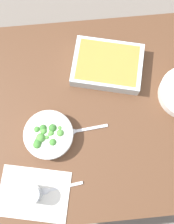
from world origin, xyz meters
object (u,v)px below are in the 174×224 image
object	(u,v)px
broccoli_bowl	(49,135)
drink_cup	(32,194)
baking_dish	(107,65)
spoon_by_stew	(174,92)
spoon_by_broccoli	(82,130)
spoon_spare	(55,189)

from	to	relation	value
broccoli_bowl	drink_cup	distance (m)	0.24
broccoli_bowl	baking_dish	size ratio (longest dim) A/B	0.60
spoon_by_stew	broccoli_bowl	bearing A→B (deg)	-165.46
broccoli_bowl	spoon_by_broccoli	distance (m)	0.14
broccoli_bowl	drink_cup	world-z (taller)	drink_cup
baking_dish	spoon_spare	size ratio (longest dim) A/B	1.95
broccoli_bowl	spoon_by_broccoli	size ratio (longest dim) A/B	1.17
broccoli_bowl	spoon_spare	distance (m)	0.22
spoon_spare	baking_dish	bearing A→B (deg)	62.18
broccoli_bowl	spoon_by_stew	bearing A→B (deg)	14.54
drink_cup	spoon_by_stew	bearing A→B (deg)	30.40
broccoli_bowl	drink_cup	size ratio (longest dim) A/B	2.42
drink_cup	spoon_by_stew	distance (m)	0.73
baking_dish	drink_cup	distance (m)	0.62
baking_dish	spoon_spare	bearing A→B (deg)	-117.82
drink_cup	broccoli_bowl	bearing A→B (deg)	71.58
broccoli_bowl	spoon_spare	size ratio (longest dim) A/B	1.17
drink_cup	spoon_by_broccoli	xyz separation A→B (m)	(0.21, 0.24, -0.03)
broccoli_bowl	spoon_by_stew	xyz separation A→B (m)	(0.56, 0.14, -0.03)
broccoli_bowl	spoon_by_broccoli	xyz separation A→B (m)	(0.14, 0.01, -0.03)
spoon_by_broccoli	broccoli_bowl	bearing A→B (deg)	-174.61
spoon_by_stew	drink_cup	bearing A→B (deg)	-149.60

